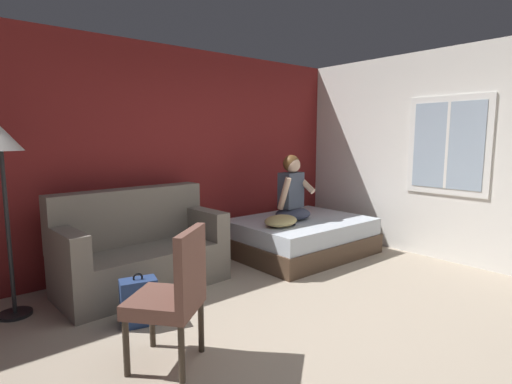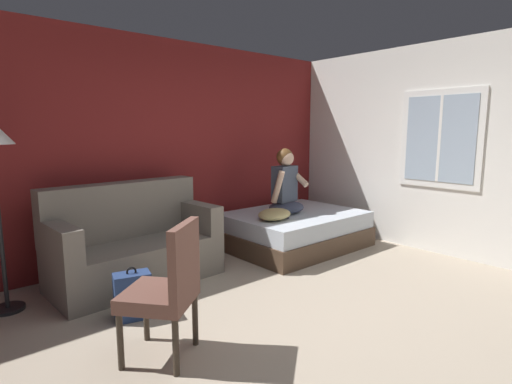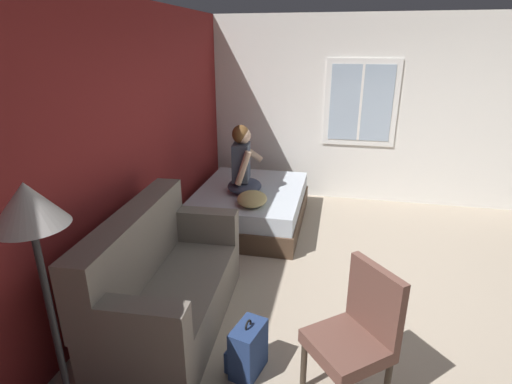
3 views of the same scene
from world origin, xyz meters
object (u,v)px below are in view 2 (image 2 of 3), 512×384
at_px(bed, 294,230).
at_px(throw_pillow, 274,214).
at_px(backpack, 132,296).
at_px(person_seated, 286,187).
at_px(cell_phone, 283,218).
at_px(couch, 133,245).
at_px(side_chair, 168,286).

relative_size(bed, throw_pillow, 3.78).
bearing_deg(backpack, person_seated, 14.33).
bearing_deg(backpack, cell_phone, 10.32).
height_order(person_seated, cell_phone, person_seated).
distance_m(couch, side_chair, 1.63).
xyz_separation_m(bed, backpack, (-2.59, -0.56, -0.04)).
bearing_deg(couch, person_seated, -4.94).
distance_m(person_seated, throw_pillow, 0.54).
bearing_deg(bed, throw_pillow, -164.71).
relative_size(throw_pillow, cell_phone, 3.33).
height_order(bed, cell_phone, cell_phone).
height_order(throw_pillow, cell_phone, throw_pillow).
xyz_separation_m(couch, backpack, (-0.38, -0.81, -0.20)).
distance_m(bed, cell_phone, 0.48).
height_order(backpack, cell_phone, cell_phone).
height_order(side_chair, cell_phone, side_chair).
xyz_separation_m(couch, cell_phone, (1.83, -0.41, 0.09)).
xyz_separation_m(couch, side_chair, (-0.44, -1.56, 0.14)).
distance_m(person_seated, cell_phone, 0.50).
height_order(couch, throw_pillow, couch).
bearing_deg(throw_pillow, side_chair, -151.17).
relative_size(person_seated, backpack, 1.91).
relative_size(bed, cell_phone, 12.60).
bearing_deg(person_seated, cell_phone, -139.07).
bearing_deg(couch, cell_phone, -12.66).
distance_m(bed, couch, 2.23).
distance_m(side_chair, throw_pillow, 2.44).
distance_m(bed, throw_pillow, 0.62).
bearing_deg(side_chair, person_seated, 28.62).
xyz_separation_m(person_seated, cell_phone, (-0.27, -0.23, -0.35)).
bearing_deg(bed, person_seated, 148.10).
bearing_deg(side_chair, bed, 26.42).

